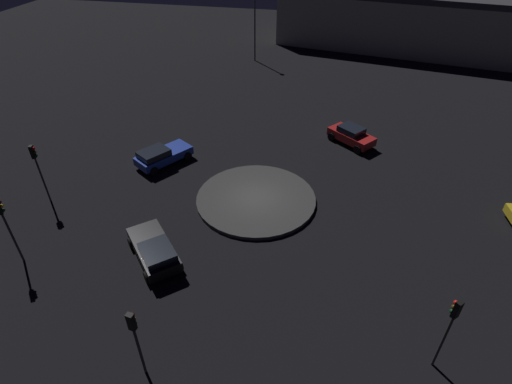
# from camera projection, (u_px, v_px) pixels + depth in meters

# --- Properties ---
(ground_plane) EXTENTS (115.45, 115.45, 0.00)m
(ground_plane) POSITION_uv_depth(u_px,v_px,m) (256.00, 200.00, 28.29)
(ground_plane) COLOR black
(roundabout_island) EXTENTS (8.27, 8.27, 0.27)m
(roundabout_island) POSITION_uv_depth(u_px,v_px,m) (256.00, 199.00, 28.21)
(roundabout_island) COLOR #383838
(roundabout_island) RESTS_ON ground_plane
(car_blue) EXTENTS (4.68, 3.95, 1.46)m
(car_blue) POSITION_uv_depth(u_px,v_px,m) (162.00, 155.00, 31.69)
(car_blue) COLOR #1E38A5
(car_blue) RESTS_ON ground_plane
(car_red) EXTENTS (3.82, 4.17, 1.54)m
(car_red) POSITION_uv_depth(u_px,v_px,m) (351.00, 135.00, 34.29)
(car_red) COLOR red
(car_red) RESTS_ON ground_plane
(car_black) EXTENTS (4.50, 4.32, 1.44)m
(car_black) POSITION_uv_depth(u_px,v_px,m) (154.00, 250.00, 23.23)
(car_black) COLOR black
(car_black) RESTS_ON ground_plane
(traffic_light_northeast) EXTENTS (0.39, 0.39, 4.35)m
(traffic_light_northeast) POSITION_uv_depth(u_px,v_px,m) (451.00, 322.00, 16.60)
(traffic_light_northeast) COLOR #2D2D2D
(traffic_light_northeast) RESTS_ON ground_plane
(traffic_light_south) EXTENTS (0.34, 0.38, 4.39)m
(traffic_light_south) POSITION_uv_depth(u_px,v_px,m) (37.00, 163.00, 26.39)
(traffic_light_south) COLOR #2D2D2D
(traffic_light_south) RESTS_ON ground_plane
(traffic_light_southeast) EXTENTS (0.37, 0.39, 4.43)m
(traffic_light_southeast) POSITION_uv_depth(u_px,v_px,m) (5.00, 219.00, 21.79)
(traffic_light_southeast) COLOR #2D2D2D
(traffic_light_southeast) RESTS_ON ground_plane
(traffic_light_east) EXTENTS (0.38, 0.33, 4.06)m
(traffic_light_east) POSITION_uv_depth(u_px,v_px,m) (135.00, 332.00, 16.42)
(traffic_light_east) COLOR #2D2D2D
(traffic_light_east) RESTS_ON ground_plane
(streetlamp_west) EXTENTS (0.52, 0.52, 8.14)m
(streetlamp_west) POSITION_uv_depth(u_px,v_px,m) (255.00, 17.00, 49.15)
(streetlamp_west) COLOR #4C4C51
(streetlamp_west) RESTS_ON ground_plane
(store_building) EXTENTS (20.74, 37.59, 7.27)m
(store_building) POSITION_uv_depth(u_px,v_px,m) (416.00, 17.00, 55.77)
(store_building) COLOR #ADA893
(store_building) RESTS_ON ground_plane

